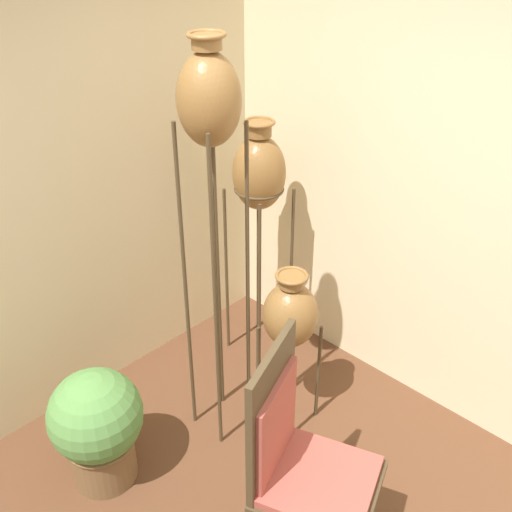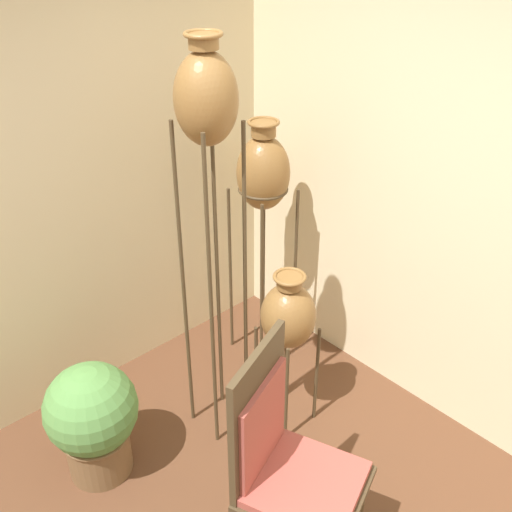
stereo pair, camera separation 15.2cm
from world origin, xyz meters
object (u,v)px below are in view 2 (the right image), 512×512
at_px(vase_stand_tall, 207,115).
at_px(vase_stand_short, 288,316).
at_px(vase_stand_medium, 263,176).
at_px(chair, 285,457).
at_px(potted_plant, 93,418).

xyz_separation_m(vase_stand_tall, vase_stand_short, (0.30, -0.25, -1.10)).
distance_m(vase_stand_tall, vase_stand_medium, 0.93).
height_order(chair, potted_plant, chair).
bearing_deg(vase_stand_medium, chair, -129.84).
relative_size(vase_stand_short, chair, 0.85).
xyz_separation_m(vase_stand_medium, potted_plant, (-1.34, -0.16, -0.89)).
bearing_deg(vase_stand_tall, potted_plant, 167.04).
bearing_deg(vase_stand_medium, vase_stand_tall, -153.56).
xyz_separation_m(vase_stand_short, potted_plant, (-0.99, 0.41, -0.37)).
bearing_deg(potted_plant, vase_stand_medium, 6.86).
relative_size(chair, potted_plant, 1.74).
bearing_deg(vase_stand_short, potted_plant, 157.62).
relative_size(vase_stand_tall, potted_plant, 3.23).
bearing_deg(vase_stand_tall, vase_stand_medium, 26.44).
bearing_deg(potted_plant, chair, -69.93).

